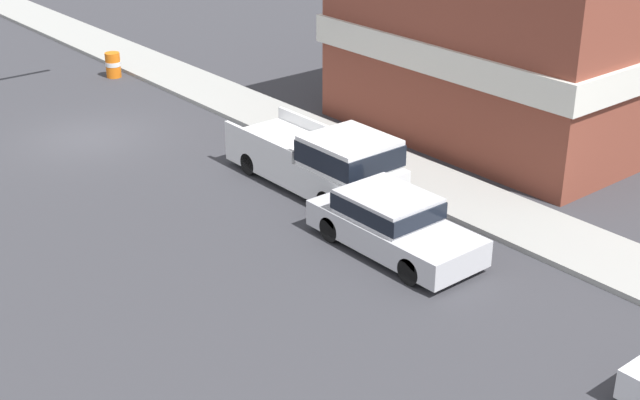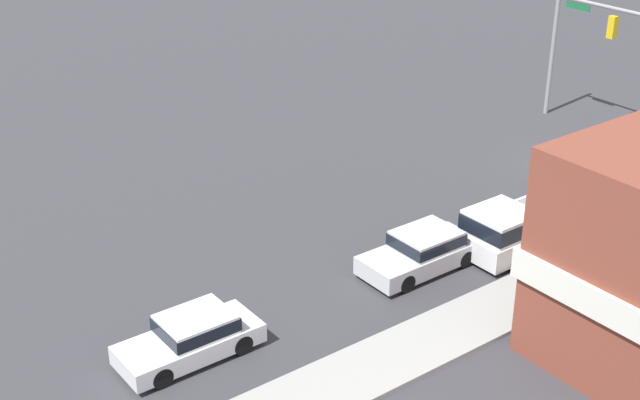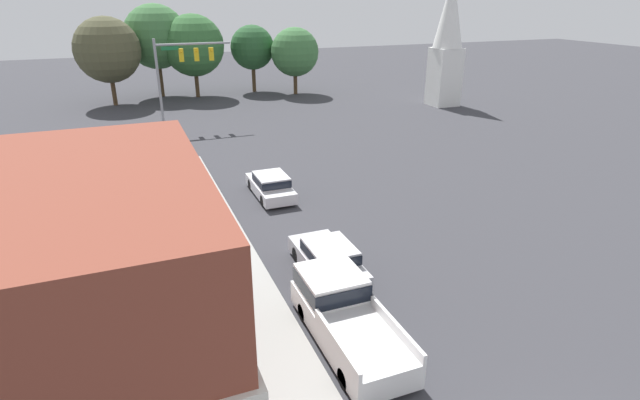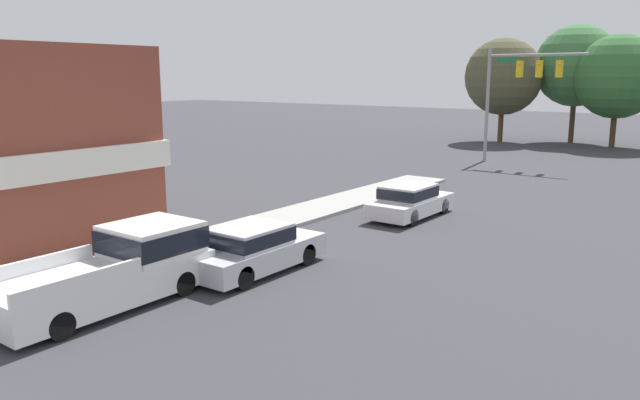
{
  "view_description": "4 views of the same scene",
  "coord_description": "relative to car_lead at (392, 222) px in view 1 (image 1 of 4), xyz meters",
  "views": [
    {
      "loc": [
        11.65,
        25.81,
        10.26
      ],
      "look_at": [
        1.13,
        13.15,
        2.72
      ],
      "focal_mm": 50.0,
      "sensor_mm": 36.0,
      "label": 1
    },
    {
      "loc": [
        -22.04,
        31.41,
        15.97
      ],
      "look_at": [
        -0.73,
        15.41,
        3.16
      ],
      "focal_mm": 50.0,
      "sensor_mm": 36.0,
      "label": 2
    },
    {
      "loc": [
        -9.13,
        -4.57,
        10.72
      ],
      "look_at": [
        -1.41,
        14.78,
        2.13
      ],
      "focal_mm": 28.0,
      "sensor_mm": 36.0,
      "label": 3
    },
    {
      "loc": [
        9.99,
        -1.12,
        5.75
      ],
      "look_at": [
        -0.28,
        12.75,
        2.27
      ],
      "focal_mm": 35.0,
      "sensor_mm": 36.0,
      "label": 4
    }
  ],
  "objects": [
    {
      "name": "construction_barrel",
      "position": [
        -1.74,
        -17.63,
        -0.25
      ],
      "size": [
        0.6,
        0.6,
        0.99
      ],
      "color": "orange",
      "rests_on": "ground"
    },
    {
      "name": "ground_plane",
      "position": [
        2.16,
        -11.95,
        -0.75
      ],
      "size": [
        200.0,
        200.0,
        0.0
      ],
      "primitive_type": "plane",
      "color": "#38383D"
    },
    {
      "name": "corner_brick_building",
      "position": [
        -10.33,
        -3.87,
        2.56
      ],
      "size": [
        10.49,
        10.4,
        6.69
      ],
      "color": "brown",
      "rests_on": "ground"
    },
    {
      "name": "car_lead",
      "position": [
        0.0,
        0.0,
        0.0
      ],
      "size": [
        1.92,
        4.52,
        1.43
      ],
      "color": "black",
      "rests_on": "ground"
    },
    {
      "name": "pickup_truck_parked",
      "position": [
        -1.07,
        -3.8,
        0.17
      ],
      "size": [
        2.14,
        5.7,
        1.86
      ],
      "color": "black",
      "rests_on": "ground"
    },
    {
      "name": "sidewalk_curb",
      "position": [
        -3.54,
        -11.95,
        -0.68
      ],
      "size": [
        2.4,
        60.0,
        0.14
      ],
      "color": "#9E9E99",
      "rests_on": "ground"
    }
  ]
}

